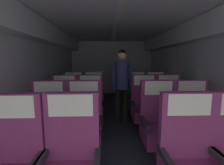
{
  "coord_description": "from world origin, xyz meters",
  "views": [
    {
      "loc": [
        -0.21,
        0.37,
        1.36
      ],
      "look_at": [
        -0.1,
        3.5,
        0.91
      ],
      "focal_mm": 25.03,
      "sensor_mm": 36.0,
      "label": 1
    }
  ],
  "objects_px": {
    "seat_d_left_aisle": "(94,97)",
    "seat_a_left_aisle": "(71,165)",
    "seat_c_right_window": "(144,106)",
    "seat_d_right_aisle": "(156,96)",
    "seat_b_right_aisle": "(193,124)",
    "seat_c_left_aisle": "(90,107)",
    "flight_attendant": "(122,78)",
    "seat_a_right_window": "(191,163)",
    "seat_d_right_window": "(137,96)",
    "seat_b_left_window": "(48,125)",
    "seat_b_left_aisle": "(84,125)",
    "seat_d_left_window": "(73,97)",
    "seat_c_left_window": "(64,107)",
    "seat_b_right_window": "(159,124)",
    "seat_c_right_aisle": "(169,106)"
  },
  "relations": [
    {
      "from": "flight_attendant",
      "to": "seat_a_right_window",
      "type": "bearing_deg",
      "value": -93.33
    },
    {
      "from": "seat_c_left_window",
      "to": "seat_d_left_window",
      "type": "bearing_deg",
      "value": 90.34
    },
    {
      "from": "seat_a_right_window",
      "to": "seat_c_right_window",
      "type": "xyz_separation_m",
      "value": [
        -0.0,
        1.72,
        0.0
      ]
    },
    {
      "from": "seat_b_right_aisle",
      "to": "seat_c_left_aisle",
      "type": "height_order",
      "value": "same"
    },
    {
      "from": "seat_a_right_window",
      "to": "seat_d_left_aisle",
      "type": "relative_size",
      "value": 1.0
    },
    {
      "from": "seat_b_right_aisle",
      "to": "seat_c_left_aisle",
      "type": "xyz_separation_m",
      "value": [
        -1.56,
        0.85,
        0.0
      ]
    },
    {
      "from": "seat_a_left_aisle",
      "to": "seat_d_left_aisle",
      "type": "relative_size",
      "value": 1.0
    },
    {
      "from": "seat_c_right_aisle",
      "to": "seat_c_right_window",
      "type": "distance_m",
      "value": 0.49
    },
    {
      "from": "seat_a_right_window",
      "to": "seat_c_left_aisle",
      "type": "bearing_deg",
      "value": 122.18
    },
    {
      "from": "seat_a_left_aisle",
      "to": "seat_d_left_aisle",
      "type": "xyz_separation_m",
      "value": [
        -0.0,
        2.54,
        0.0
      ]
    },
    {
      "from": "seat_c_left_window",
      "to": "seat_d_left_window",
      "type": "distance_m",
      "value": 0.85
    },
    {
      "from": "seat_d_right_aisle",
      "to": "seat_d_left_window",
      "type": "bearing_deg",
      "value": -179.87
    },
    {
      "from": "seat_b_right_window",
      "to": "seat_a_left_aisle",
      "type": "bearing_deg",
      "value": -142.16
    },
    {
      "from": "seat_b_left_aisle",
      "to": "flight_attendant",
      "type": "xyz_separation_m",
      "value": [
        0.65,
        1.18,
        0.52
      ]
    },
    {
      "from": "seat_b_right_window",
      "to": "flight_attendant",
      "type": "distance_m",
      "value": 1.37
    },
    {
      "from": "seat_a_right_window",
      "to": "seat_b_left_window",
      "type": "bearing_deg",
      "value": 151.23
    },
    {
      "from": "seat_b_right_aisle",
      "to": "seat_b_right_window",
      "type": "height_order",
      "value": "same"
    },
    {
      "from": "seat_c_left_window",
      "to": "seat_d_right_aisle",
      "type": "distance_m",
      "value": 2.23
    },
    {
      "from": "seat_b_right_aisle",
      "to": "seat_a_right_window",
      "type": "bearing_deg",
      "value": -120.05
    },
    {
      "from": "seat_b_left_window",
      "to": "seat_d_left_window",
      "type": "bearing_deg",
      "value": 89.92
    },
    {
      "from": "seat_b_right_window",
      "to": "seat_c_right_window",
      "type": "bearing_deg",
      "value": 90.11
    },
    {
      "from": "seat_a_left_aisle",
      "to": "seat_d_right_window",
      "type": "relative_size",
      "value": 1.0
    },
    {
      "from": "seat_d_left_window",
      "to": "seat_d_right_window",
      "type": "distance_m",
      "value": 1.58
    },
    {
      "from": "seat_b_left_window",
      "to": "seat_c_right_window",
      "type": "bearing_deg",
      "value": 28.38
    },
    {
      "from": "seat_d_right_aisle",
      "to": "flight_attendant",
      "type": "bearing_deg",
      "value": -150.79
    },
    {
      "from": "seat_b_left_aisle",
      "to": "seat_b_right_aisle",
      "type": "distance_m",
      "value": 1.57
    },
    {
      "from": "seat_c_right_aisle",
      "to": "seat_b_right_aisle",
      "type": "bearing_deg",
      "value": -89.99
    },
    {
      "from": "seat_c_left_window",
      "to": "seat_c_right_window",
      "type": "relative_size",
      "value": 1.0
    },
    {
      "from": "seat_c_right_window",
      "to": "seat_d_right_aisle",
      "type": "bearing_deg",
      "value": 59.47
    },
    {
      "from": "seat_b_right_aisle",
      "to": "seat_c_right_aisle",
      "type": "relative_size",
      "value": 1.0
    },
    {
      "from": "seat_b_left_aisle",
      "to": "seat_a_left_aisle",
      "type": "bearing_deg",
      "value": -89.77
    },
    {
      "from": "seat_c_right_aisle",
      "to": "seat_d_left_aisle",
      "type": "height_order",
      "value": "same"
    },
    {
      "from": "seat_c_right_aisle",
      "to": "seat_d_left_window",
      "type": "relative_size",
      "value": 1.0
    },
    {
      "from": "seat_a_right_window",
      "to": "seat_c_right_aisle",
      "type": "distance_m",
      "value": 1.79
    },
    {
      "from": "seat_d_right_window",
      "to": "flight_attendant",
      "type": "height_order",
      "value": "flight_attendant"
    },
    {
      "from": "seat_a_left_aisle",
      "to": "seat_b_right_aisle",
      "type": "relative_size",
      "value": 1.0
    },
    {
      "from": "seat_c_right_window",
      "to": "seat_d_right_window",
      "type": "xyz_separation_m",
      "value": [
        0.01,
        0.85,
        0.0
      ]
    },
    {
      "from": "seat_b_left_window",
      "to": "seat_c_left_aisle",
      "type": "relative_size",
      "value": 1.0
    },
    {
      "from": "seat_b_right_window",
      "to": "seat_d_right_aisle",
      "type": "distance_m",
      "value": 1.78
    },
    {
      "from": "seat_b_left_window",
      "to": "seat_d_right_aisle",
      "type": "height_order",
      "value": "same"
    },
    {
      "from": "seat_a_left_aisle",
      "to": "seat_c_right_aisle",
      "type": "distance_m",
      "value": 2.31
    },
    {
      "from": "seat_d_left_aisle",
      "to": "flight_attendant",
      "type": "relative_size",
      "value": 0.68
    },
    {
      "from": "seat_d_right_aisle",
      "to": "flight_attendant",
      "type": "distance_m",
      "value": 1.17
    },
    {
      "from": "seat_d_left_aisle",
      "to": "seat_a_right_window",
      "type": "bearing_deg",
      "value": -67.23
    },
    {
      "from": "seat_a_left_aisle",
      "to": "seat_c_right_window",
      "type": "xyz_separation_m",
      "value": [
        1.07,
        1.7,
        0.0
      ]
    },
    {
      "from": "seat_d_left_aisle",
      "to": "seat_a_left_aisle",
      "type": "bearing_deg",
      "value": -89.98
    },
    {
      "from": "seat_d_right_window",
      "to": "seat_b_left_window",
      "type": "bearing_deg",
      "value": -132.86
    },
    {
      "from": "seat_d_left_aisle",
      "to": "seat_b_right_aisle",
      "type": "bearing_deg",
      "value": -47.48
    },
    {
      "from": "seat_d_right_aisle",
      "to": "seat_d_right_window",
      "type": "height_order",
      "value": "same"
    },
    {
      "from": "seat_b_right_window",
      "to": "seat_c_right_window",
      "type": "height_order",
      "value": "same"
    }
  ]
}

